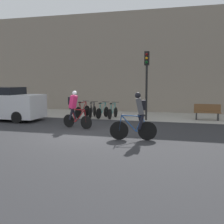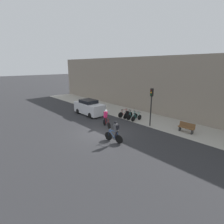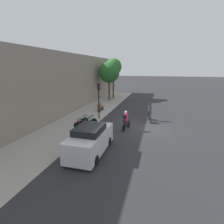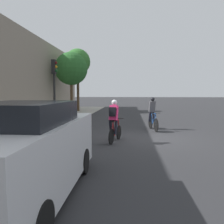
% 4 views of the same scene
% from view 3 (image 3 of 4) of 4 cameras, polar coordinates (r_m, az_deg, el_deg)
% --- Properties ---
extents(ground, '(200.00, 200.00, 0.00)m').
position_cam_3_polar(ground, '(16.34, 10.12, -5.07)').
color(ground, '#2B2B2D').
extents(kerb_strip, '(44.00, 4.50, 0.01)m').
position_cam_3_polar(kerb_strip, '(18.15, -11.62, -3.15)').
color(kerb_strip, '#A39E93').
rests_on(kerb_strip, ground).
extents(building_facade, '(44.00, 0.60, 7.04)m').
position_cam_3_polar(building_facade, '(18.74, -19.22, 7.90)').
color(building_facade, gray).
rests_on(building_facade, ground).
extents(cyclist_pink, '(1.58, 0.58, 1.75)m').
position_cam_3_polar(cyclist_pink, '(15.24, 4.47, -2.56)').
color(cyclist_pink, black).
rests_on(cyclist_pink, ground).
extents(cyclist_grey, '(1.74, 0.56, 1.79)m').
position_cam_3_polar(cyclist_grey, '(18.26, 12.24, 0.00)').
color(cyclist_grey, black).
rests_on(cyclist_grey, ground).
extents(parked_bike_0, '(0.47, 1.63, 0.97)m').
position_cam_3_polar(parked_bike_0, '(15.56, -9.98, -4.51)').
color(parked_bike_0, black).
rests_on(parked_bike_0, ground).
extents(parked_bike_1, '(0.46, 1.65, 0.95)m').
position_cam_3_polar(parked_bike_1, '(16.11, -9.01, -3.84)').
color(parked_bike_1, black).
rests_on(parked_bike_1, ground).
extents(parked_bike_2, '(0.46, 1.56, 0.94)m').
position_cam_3_polar(parked_bike_2, '(16.66, -8.12, -3.21)').
color(parked_bike_2, black).
rests_on(parked_bike_2, ground).
extents(parked_bike_3, '(0.46, 1.60, 0.94)m').
position_cam_3_polar(parked_bike_3, '(17.22, -7.28, -2.61)').
color(parked_bike_3, black).
rests_on(parked_bike_3, ground).
extents(traffic_light_pole, '(0.26, 0.30, 3.81)m').
position_cam_3_polar(traffic_light_pole, '(18.47, -4.35, 5.77)').
color(traffic_light_pole, black).
rests_on(traffic_light_pole, ground).
extents(bench, '(1.45, 0.44, 0.89)m').
position_cam_3_polar(bench, '(22.26, -3.86, 1.59)').
color(bench, brown).
rests_on(bench, ground).
extents(parked_car, '(4.30, 1.84, 1.85)m').
position_cam_3_polar(parked_car, '(11.29, -7.07, -9.10)').
color(parked_car, silver).
rests_on(parked_car, ground).
extents(street_tree_0, '(3.44, 3.44, 6.29)m').
position_cam_3_polar(street_tree_0, '(29.53, -0.96, 12.76)').
color(street_tree_0, '#4C3823').
rests_on(street_tree_0, ground).
extents(street_tree_1, '(2.82, 2.82, 6.90)m').
position_cam_3_polar(street_tree_1, '(30.83, 0.46, 14.50)').
color(street_tree_1, '#4C3823').
rests_on(street_tree_1, ground).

